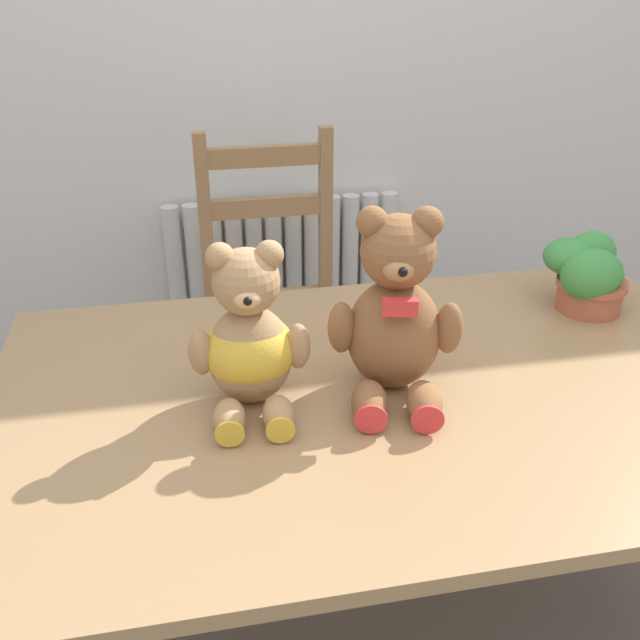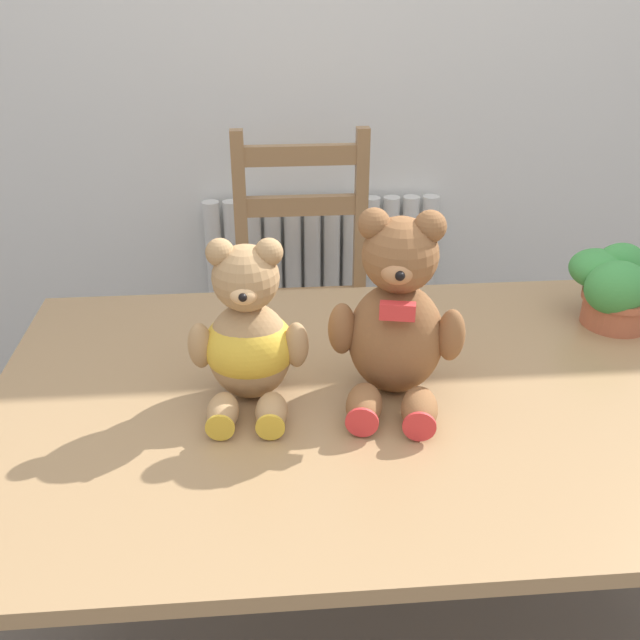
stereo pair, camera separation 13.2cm
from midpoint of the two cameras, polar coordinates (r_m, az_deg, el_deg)
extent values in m
cube|color=silver|center=(2.47, -4.79, 23.55)|extent=(8.00, 0.04, 2.60)
cylinder|color=silver|center=(2.63, -12.65, 1.62)|extent=(0.06, 0.06, 0.70)
cylinder|color=silver|center=(2.63, -11.13, 1.76)|extent=(0.06, 0.06, 0.70)
cylinder|color=silver|center=(2.63, -9.60, 1.90)|extent=(0.06, 0.06, 0.70)
cylinder|color=silver|center=(2.63, -8.07, 2.03)|extent=(0.06, 0.06, 0.70)
cylinder|color=silver|center=(2.63, -6.55, 2.17)|extent=(0.06, 0.06, 0.70)
cylinder|color=silver|center=(2.64, -5.03, 2.30)|extent=(0.06, 0.06, 0.70)
cylinder|color=silver|center=(2.65, -3.51, 2.43)|extent=(0.06, 0.06, 0.70)
cylinder|color=silver|center=(2.66, -2.01, 2.56)|extent=(0.06, 0.06, 0.70)
cylinder|color=silver|center=(2.67, -0.52, 2.69)|extent=(0.06, 0.06, 0.70)
cylinder|color=silver|center=(2.68, 0.96, 2.81)|extent=(0.06, 0.06, 0.70)
cylinder|color=silver|center=(2.69, 2.43, 2.93)|extent=(0.06, 0.06, 0.70)
cylinder|color=silver|center=(2.71, 3.88, 3.05)|extent=(0.06, 0.06, 0.70)
cube|color=silver|center=(2.80, -4.04, -3.71)|extent=(0.84, 0.10, 0.04)
cube|color=#9E7A51|center=(1.42, 2.60, -5.97)|extent=(1.54, 0.96, 0.03)
cube|color=#9E7A51|center=(1.99, -21.78, -9.54)|extent=(0.06, 0.06, 0.68)
cube|color=#9E7A51|center=(2.19, 18.42, -5.22)|extent=(0.06, 0.06, 0.68)
cube|color=#997047|center=(2.22, -5.20, 0.03)|extent=(0.42, 0.38, 0.03)
cube|color=#997047|center=(2.21, 0.49, -6.91)|extent=(0.04, 0.04, 0.44)
cube|color=#997047|center=(2.18, -9.41, -7.92)|extent=(0.04, 0.04, 0.44)
cube|color=#997047|center=(2.37, -1.16, 3.35)|extent=(0.04, 0.04, 1.00)
cube|color=#997047|center=(2.34, -10.35, 2.56)|extent=(0.04, 0.04, 1.00)
cube|color=#997047|center=(2.21, -6.25, 12.88)|extent=(0.34, 0.03, 0.06)
cube|color=#997047|center=(2.25, -6.04, 8.97)|extent=(0.34, 0.03, 0.06)
ellipsoid|color=tan|center=(1.33, -8.45, -2.83)|extent=(0.17, 0.14, 0.20)
sphere|color=tan|center=(1.27, -8.91, 3.01)|extent=(0.12, 0.12, 0.12)
sphere|color=tan|center=(1.25, -7.11, 5.16)|extent=(0.05, 0.05, 0.05)
sphere|color=tan|center=(1.25, -11.03, 4.92)|extent=(0.05, 0.05, 0.05)
ellipsoid|color=#E5B279|center=(1.23, -8.90, 1.74)|extent=(0.05, 0.05, 0.04)
sphere|color=black|center=(1.21, -8.93, 1.42)|extent=(0.02, 0.02, 0.02)
ellipsoid|color=tan|center=(1.31, -4.65, -2.18)|extent=(0.05, 0.05, 0.09)
ellipsoid|color=tan|center=(1.32, -12.36, -2.62)|extent=(0.05, 0.05, 0.09)
ellipsoid|color=tan|center=(1.29, -6.30, -7.63)|extent=(0.06, 0.10, 0.06)
cylinder|color=gold|center=(1.25, -6.23, -8.87)|extent=(0.05, 0.01, 0.05)
ellipsoid|color=tan|center=(1.29, -10.21, -7.84)|extent=(0.06, 0.10, 0.06)
cylinder|color=gold|center=(1.25, -10.28, -9.08)|extent=(0.05, 0.01, 0.05)
ellipsoid|color=gold|center=(1.33, -8.48, -2.47)|extent=(0.18, 0.16, 0.14)
ellipsoid|color=brown|center=(1.36, 3.18, -1.21)|extent=(0.21, 0.19, 0.22)
sphere|color=brown|center=(1.29, 3.37, 5.44)|extent=(0.14, 0.14, 0.14)
sphere|color=brown|center=(1.27, 5.66, 7.74)|extent=(0.06, 0.06, 0.06)
sphere|color=brown|center=(1.27, 1.22, 7.79)|extent=(0.06, 0.06, 0.06)
ellipsoid|color=#B2794C|center=(1.24, 3.46, 4.09)|extent=(0.07, 0.06, 0.04)
sphere|color=black|center=(1.22, 3.52, 3.77)|extent=(0.02, 0.02, 0.02)
ellipsoid|color=brown|center=(1.34, 7.54, -0.72)|extent=(0.06, 0.06, 0.10)
ellipsoid|color=brown|center=(1.33, -1.10, -0.69)|extent=(0.06, 0.06, 0.10)
ellipsoid|color=brown|center=(1.31, 5.48, -6.67)|extent=(0.09, 0.12, 0.07)
cylinder|color=red|center=(1.26, 5.66, -8.04)|extent=(0.06, 0.02, 0.06)
ellipsoid|color=brown|center=(1.30, 1.09, -6.68)|extent=(0.09, 0.12, 0.07)
cylinder|color=red|center=(1.26, 1.10, -8.05)|extent=(0.06, 0.02, 0.06)
cube|color=red|center=(1.25, 3.42, 0.97)|extent=(0.07, 0.03, 0.03)
cylinder|color=#B25B3D|center=(1.78, 18.83, 1.90)|extent=(0.15, 0.15, 0.08)
cylinder|color=#B25B3D|center=(1.77, 18.98, 2.78)|extent=(0.16, 0.16, 0.02)
ellipsoid|color=#3D8E42|center=(1.78, 19.78, 3.75)|extent=(0.09, 0.08, 0.08)
ellipsoid|color=#3D8E42|center=(1.79, 18.89, 4.91)|extent=(0.12, 0.09, 0.12)
ellipsoid|color=#3D8E42|center=(1.76, 17.42, 4.80)|extent=(0.13, 0.13, 0.09)
ellipsoid|color=#3D8E42|center=(1.72, 18.85, 3.42)|extent=(0.14, 0.11, 0.12)
ellipsoid|color=#3D8E42|center=(1.74, 19.88, 3.42)|extent=(0.08, 0.08, 0.07)
camera|label=1|loc=(0.07, -92.86, -1.50)|focal=40.00mm
camera|label=2|loc=(0.07, 87.14, 1.50)|focal=40.00mm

